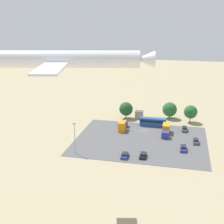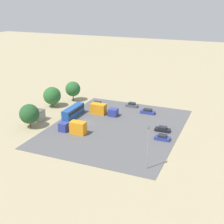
# 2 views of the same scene
# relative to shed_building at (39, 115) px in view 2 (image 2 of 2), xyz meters

# --- Properties ---
(ground_plane) EXTENTS (400.00, 400.00, 0.00)m
(ground_plane) POSITION_rel_shed_building_xyz_m (-4.01, 13.82, -1.67)
(ground_plane) COLOR tan
(parking_lot_surface) EXTENTS (45.42, 36.56, 0.08)m
(parking_lot_surface) POSITION_rel_shed_building_xyz_m (-4.01, 24.15, -1.63)
(parking_lot_surface) COLOR #565659
(parking_lot_surface) RESTS_ON ground
(shed_building) EXTENTS (3.45, 2.99, 3.31)m
(shed_building) POSITION_rel_shed_building_xyz_m (0.00, 0.00, 0.00)
(shed_building) COLOR #9E998E
(shed_building) RESTS_ON ground
(bus) EXTENTS (10.26, 2.53, 3.28)m
(bus) POSITION_rel_shed_building_xyz_m (-6.70, 8.39, 0.18)
(bus) COLOR #1E4C9E
(bus) RESTS_ON ground
(parked_car_0) EXTENTS (1.84, 4.14, 1.57)m
(parked_car_0) POSITION_rel_shed_building_xyz_m (-22.81, 22.48, -0.93)
(parked_car_0) COLOR #4C5156
(parked_car_0) RESTS_ON ground
(parked_car_1) EXTENTS (1.89, 4.61, 1.64)m
(parked_car_1) POSITION_rel_shed_building_xyz_m (-18.94, 11.00, -0.90)
(parked_car_1) COLOR #4C5156
(parked_car_1) RESTS_ON ground
(parked_car_2) EXTENTS (2.00, 4.11, 1.46)m
(parked_car_2) POSITION_rel_shed_building_xyz_m (-1.07, 38.84, -0.98)
(parked_car_2) COLOR navy
(parked_car_2) RESTS_ON ground
(parked_car_3) EXTENTS (1.89, 4.32, 1.43)m
(parked_car_3) POSITION_rel_shed_building_xyz_m (-6.56, 37.50, -0.99)
(parked_car_3) COLOR black
(parked_car_3) RESTS_ON ground
(parked_car_4) EXTENTS (1.92, 4.76, 1.63)m
(parked_car_4) POSITION_rel_shed_building_xyz_m (-18.67, 29.45, -0.91)
(parked_car_4) COLOR navy
(parked_car_4) RESTS_ON ground
(parked_truck_0) EXTENTS (2.42, 8.08, 3.56)m
(parked_truck_0) POSITION_rel_shed_building_xyz_m (4.23, 14.86, 0.04)
(parked_truck_0) COLOR navy
(parked_truck_0) RESTS_ON ground
(parked_truck_1) EXTENTS (2.53, 9.14, 3.40)m
(parked_truck_1) POSITION_rel_shed_building_xyz_m (-12.23, 16.12, -0.03)
(parked_truck_1) COLOR navy
(parked_truck_1) RESTS_ON ground
(tree_near_shed) EXTENTS (5.44, 5.44, 7.21)m
(tree_near_shed) POSITION_rel_shed_building_xyz_m (-21.11, 0.20, 2.82)
(tree_near_shed) COLOR brown
(tree_near_shed) RESTS_ON ground
(tree_apron_mid) EXTENTS (5.77, 5.77, 7.07)m
(tree_apron_mid) POSITION_rel_shed_building_xyz_m (5.54, 0.88, 2.52)
(tree_apron_mid) COLOR brown
(tree_apron_mid) RESTS_ON ground
(tree_apron_far) EXTENTS (6.09, 6.09, 7.03)m
(tree_apron_far) POSITION_rel_shed_building_xyz_m (-12.52, -3.16, 2.31)
(tree_apron_far) COLOR brown
(tree_apron_far) RESTS_ON ground
(light_pole_lot_centre) EXTENTS (0.90, 0.28, 10.05)m
(light_pole_lot_centre) POSITION_rel_shed_building_xyz_m (14.84, 39.41, 3.88)
(light_pole_lot_centre) COLOR gray
(light_pole_lot_centre) RESTS_ON ground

